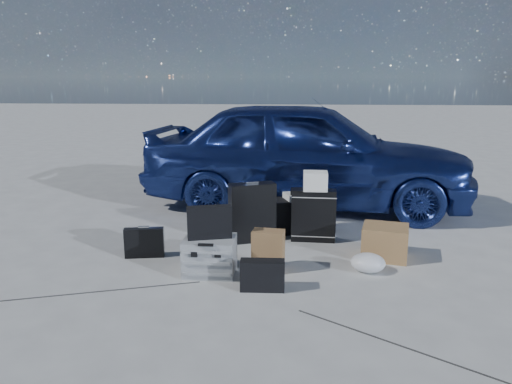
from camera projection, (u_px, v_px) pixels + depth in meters
The scene contains 15 objects.
ground at pixel (272, 274), 4.75m from camera, with size 60.00×60.00×0.00m, color beige.
car at pixel (307, 153), 7.10m from camera, with size 1.83×4.56×1.55m, color navy.
pelican_case at pixel (210, 256), 4.75m from camera, with size 0.48×0.39×0.35m, color #9B9EA0.
laptop_bag at pixel (209, 222), 4.67m from camera, with size 0.42×0.10×0.31m, color black.
briefcase at pixel (144, 243), 5.18m from camera, with size 0.40×0.09×0.31m, color black.
suitcase_left at pixel (252, 212), 5.65m from camera, with size 0.52×0.19×0.67m, color black.
suitcase_right at pixel (313, 215), 5.68m from camera, with size 0.50×0.18×0.60m, color black.
white_carton at pixel (315, 181), 5.57m from camera, with size 0.26×0.21×0.21m, color white.
duffel_bag at pixel (300, 215), 6.05m from camera, with size 0.80×0.34×0.40m, color black.
flat_box_white at pixel (302, 196), 6.01m from camera, with size 0.40×0.30×0.07m, color white.
flat_box_black at pixel (302, 191), 5.98m from camera, with size 0.26×0.19×0.06m, color black.
kraft_bag at pixel (268, 251), 4.81m from camera, with size 0.30×0.18×0.40m, color olive.
cardboard_box at pixel (385, 242), 5.16m from camera, with size 0.45×0.40×0.34m, color olive.
plastic_bag at pixel (368, 263), 4.80m from camera, with size 0.33×0.28×0.18m, color silver.
messenger_bag at pixel (262, 275), 4.38m from camera, with size 0.39×0.15×0.27m, color black.
Camera 1 is at (0.16, -4.45, 1.84)m, focal length 35.00 mm.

